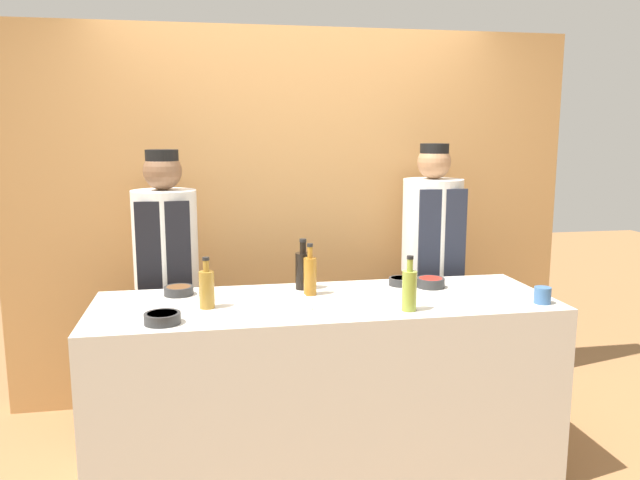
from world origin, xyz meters
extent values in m
plane|color=olive|center=(0.00, 0.00, 0.00)|extent=(14.00, 14.00, 0.00)
cube|color=#B7844C|center=(0.00, 1.09, 1.20)|extent=(3.65, 0.18, 2.40)
cube|color=beige|center=(0.00, 0.00, 0.46)|extent=(2.29, 0.76, 0.92)
cylinder|color=#2D2D2D|center=(-0.78, -0.25, 0.95)|extent=(0.16, 0.16, 0.05)
cylinder|color=silver|center=(-0.78, -0.25, 0.96)|extent=(0.13, 0.13, 0.01)
cylinder|color=#2D2D2D|center=(0.47, 0.23, 0.94)|extent=(0.13, 0.13, 0.04)
cylinder|color=yellow|center=(0.47, 0.23, 0.96)|extent=(0.11, 0.11, 0.01)
cylinder|color=#2D2D2D|center=(-0.73, 0.24, 0.94)|extent=(0.15, 0.15, 0.04)
cylinder|color=brown|center=(-0.73, 0.24, 0.96)|extent=(0.12, 0.12, 0.01)
cylinder|color=#2D2D2D|center=(0.61, 0.16, 0.95)|extent=(0.15, 0.15, 0.05)
cylinder|color=red|center=(0.61, 0.16, 0.96)|extent=(0.12, 0.12, 0.02)
cube|color=white|center=(-0.26, -0.06, 0.93)|extent=(0.34, 0.24, 0.02)
cylinder|color=black|center=(-0.07, 0.25, 1.02)|extent=(0.08, 0.08, 0.20)
cylinder|color=black|center=(-0.07, 0.25, 1.15)|extent=(0.03, 0.03, 0.06)
cylinder|color=black|center=(-0.07, 0.25, 1.19)|extent=(0.04, 0.04, 0.02)
cylinder|color=olive|center=(0.35, -0.25, 1.02)|extent=(0.07, 0.07, 0.19)
cylinder|color=olive|center=(0.35, -0.25, 1.14)|extent=(0.03, 0.03, 0.06)
cylinder|color=black|center=(0.35, -0.25, 1.18)|extent=(0.03, 0.03, 0.02)
cylinder|color=olive|center=(-0.58, -0.03, 1.01)|extent=(0.07, 0.07, 0.18)
cylinder|color=olive|center=(-0.58, -0.03, 1.13)|extent=(0.03, 0.03, 0.05)
cylinder|color=black|center=(-0.58, -0.03, 1.16)|extent=(0.03, 0.03, 0.01)
cylinder|color=#9E661E|center=(-0.06, 0.12, 1.02)|extent=(0.07, 0.07, 0.19)
cylinder|color=#9E661E|center=(-0.06, 0.12, 1.14)|extent=(0.03, 0.03, 0.06)
cylinder|color=black|center=(-0.06, 0.12, 1.18)|extent=(0.03, 0.03, 0.02)
cylinder|color=#386093|center=(1.04, -0.25, 0.96)|extent=(0.08, 0.08, 0.08)
cylinder|color=#28282D|center=(-0.81, 0.69, 0.43)|extent=(0.27, 0.27, 0.86)
cylinder|color=silver|center=(-0.81, 0.69, 1.14)|extent=(0.37, 0.37, 0.56)
cube|color=black|center=(-0.81, 0.52, 1.12)|extent=(0.30, 0.02, 0.52)
sphere|color=brown|center=(-0.81, 0.69, 1.53)|extent=(0.22, 0.22, 0.22)
cylinder|color=black|center=(-0.81, 0.69, 1.62)|extent=(0.19, 0.19, 0.08)
cylinder|color=#28282D|center=(0.81, 0.69, 0.44)|extent=(0.27, 0.27, 0.89)
cylinder|color=silver|center=(0.81, 0.69, 1.18)|extent=(0.37, 0.37, 0.58)
cube|color=#232838|center=(0.81, 0.51, 1.15)|extent=(0.30, 0.02, 0.53)
sphere|color=#9E704C|center=(0.81, 0.69, 1.57)|extent=(0.21, 0.21, 0.21)
cylinder|color=black|center=(0.81, 0.69, 1.65)|extent=(0.18, 0.18, 0.07)
camera|label=1|loc=(-0.58, -2.96, 1.75)|focal=35.00mm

